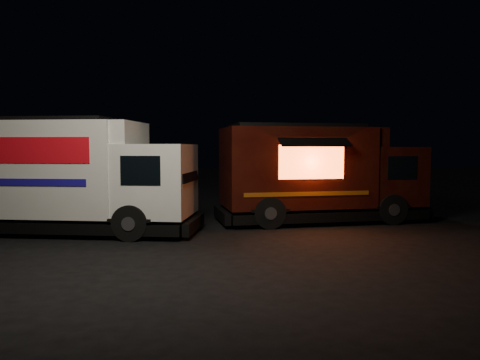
# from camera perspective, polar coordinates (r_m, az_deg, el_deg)

# --- Properties ---
(ground) EXTENTS (80.00, 80.00, 0.00)m
(ground) POSITION_cam_1_polar(r_m,az_deg,el_deg) (12.08, -6.25, -7.01)
(ground) COLOR black
(ground) RESTS_ON ground
(white_truck) EXTENTS (7.13, 3.57, 3.09)m
(white_truck) POSITION_cam_1_polar(r_m,az_deg,el_deg) (13.41, -19.70, 0.53)
(white_truck) COLOR silver
(white_truck) RESTS_ON ground
(red_truck) EXTENTS (6.67, 3.06, 3.00)m
(red_truck) POSITION_cam_1_polar(r_m,az_deg,el_deg) (14.76, 9.88, 0.83)
(red_truck) COLOR black
(red_truck) RESTS_ON ground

